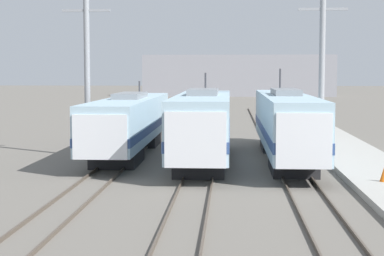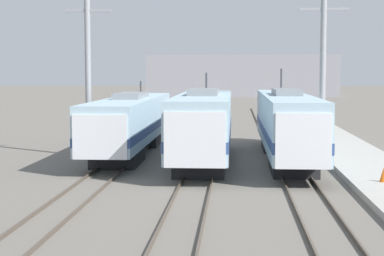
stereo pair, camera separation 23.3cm
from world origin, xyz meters
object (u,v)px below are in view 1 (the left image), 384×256
object	(u,v)px
locomotive_center	(203,126)
catenary_tower_right	(322,71)
locomotive_far_right	(286,124)
catenary_tower_left	(87,71)
traffic_cone	(384,174)
locomotive_far_left	(129,123)

from	to	relation	value
locomotive_center	catenary_tower_right	bearing A→B (deg)	22.56
locomotive_far_right	catenary_tower_left	bearing A→B (deg)	173.22
traffic_cone	catenary_tower_left	bearing A→B (deg)	147.78
locomotive_center	locomotive_far_right	distance (m)	5.06
locomotive_center	traffic_cone	xyz separation A→B (m)	(8.53, -7.02, -1.55)
traffic_cone	locomotive_center	bearing A→B (deg)	140.57
locomotive_far_left	locomotive_center	bearing A→B (deg)	-39.62
locomotive_far_right	traffic_cone	size ratio (longest dim) A/B	28.18
catenary_tower_right	locomotive_center	bearing A→B (deg)	-157.44
locomotive_far_left	catenary_tower_left	world-z (taller)	catenary_tower_left
locomotive_far_right	catenary_tower_left	world-z (taller)	catenary_tower_left
locomotive_center	catenary_tower_right	distance (m)	8.25
locomotive_center	traffic_cone	world-z (taller)	locomotive_center
catenary_tower_right	traffic_cone	distance (m)	11.08
catenary_tower_right	traffic_cone	xyz separation A→B (m)	(1.47, -9.95, -4.66)
locomotive_far_right	catenary_tower_right	world-z (taller)	catenary_tower_right
catenary_tower_left	traffic_cone	xyz separation A→B (m)	(15.79, -9.95, -4.66)
locomotive_far_left	traffic_cone	bearing A→B (deg)	-39.50
locomotive_far_left	locomotive_far_right	xyz separation A→B (m)	(9.67, -2.51, 0.16)
locomotive_far_right	catenary_tower_left	distance (m)	12.57
locomotive_center	catenary_tower_right	size ratio (longest dim) A/B	1.61
locomotive_far_right	locomotive_center	bearing A→B (deg)	-162.82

